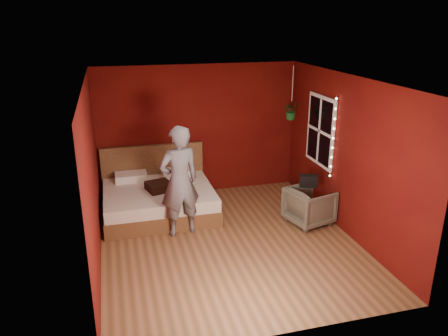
% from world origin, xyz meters
% --- Properties ---
extents(floor, '(4.50, 4.50, 0.00)m').
position_xyz_m(floor, '(0.00, 0.00, 0.00)').
color(floor, brown).
rests_on(floor, ground).
extents(room_walls, '(4.04, 4.54, 2.62)m').
position_xyz_m(room_walls, '(0.00, 0.00, 1.68)').
color(room_walls, '#591009').
rests_on(room_walls, ground).
extents(window, '(0.05, 0.97, 1.27)m').
position_xyz_m(window, '(1.97, 0.90, 1.50)').
color(window, white).
rests_on(window, room_walls).
extents(fairy_lights, '(0.04, 0.04, 1.45)m').
position_xyz_m(fairy_lights, '(1.94, 0.37, 1.50)').
color(fairy_lights, silver).
rests_on(fairy_lights, room_walls).
extents(bed, '(1.98, 1.69, 1.09)m').
position_xyz_m(bed, '(-0.95, 1.45, 0.28)').
color(bed, brown).
rests_on(bed, ground).
extents(person, '(0.76, 0.59, 1.86)m').
position_xyz_m(person, '(-0.69, 0.50, 0.93)').
color(person, slate).
rests_on(person, ground).
extents(armchair, '(0.87, 0.85, 0.65)m').
position_xyz_m(armchair, '(1.55, 0.30, 0.32)').
color(armchair, '#5F5E4B').
rests_on(armchair, ground).
extents(handbag, '(0.33, 0.24, 0.21)m').
position_xyz_m(handbag, '(1.55, 0.41, 0.75)').
color(handbag, black).
rests_on(handbag, armchair).
extents(throw_pillow, '(0.51, 0.51, 0.15)m').
position_xyz_m(throw_pillow, '(-0.94, 1.28, 0.57)').
color(throw_pillow, black).
rests_on(throw_pillow, bed).
extents(hanging_plant, '(0.35, 0.32, 1.01)m').
position_xyz_m(hanging_plant, '(1.65, 1.52, 1.77)').
color(hanging_plant, silver).
rests_on(hanging_plant, room_walls).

